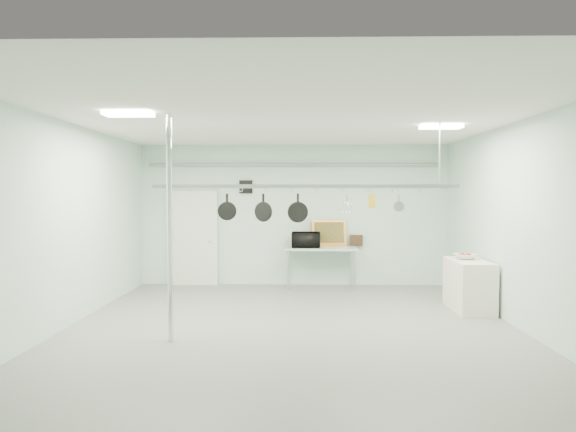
{
  "coord_description": "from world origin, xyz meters",
  "views": [
    {
      "loc": [
        0.11,
        -7.75,
        2.06
      ],
      "look_at": [
        -0.07,
        1.0,
        1.7
      ],
      "focal_mm": 32.0,
      "sensor_mm": 36.0,
      "label": 1
    }
  ],
  "objects_px": {
    "microwave": "(306,240)",
    "skillet_right": "(298,207)",
    "coffee_canister": "(316,244)",
    "fruit_bowl": "(465,257)",
    "chrome_pole": "(170,228)",
    "skillet_left": "(227,206)",
    "skillet_mid": "(263,207)",
    "pot_rack": "(304,184)",
    "side_cabinet": "(469,285)",
    "prep_table": "(321,250)"
  },
  "relations": [
    {
      "from": "microwave",
      "to": "skillet_mid",
      "type": "relative_size",
      "value": 1.47
    },
    {
      "from": "skillet_right",
      "to": "skillet_left",
      "type": "bearing_deg",
      "value": 167.55
    },
    {
      "from": "coffee_canister",
      "to": "pot_rack",
      "type": "bearing_deg",
      "value": -95.22
    },
    {
      "from": "coffee_canister",
      "to": "skillet_left",
      "type": "distance_m",
      "value": 3.58
    },
    {
      "from": "pot_rack",
      "to": "microwave",
      "type": "height_order",
      "value": "pot_rack"
    },
    {
      "from": "microwave",
      "to": "chrome_pole",
      "type": "bearing_deg",
      "value": 67.67
    },
    {
      "from": "pot_rack",
      "to": "skillet_mid",
      "type": "distance_m",
      "value": 0.74
    },
    {
      "from": "pot_rack",
      "to": "chrome_pole",
      "type": "bearing_deg",
      "value": -154.65
    },
    {
      "from": "chrome_pole",
      "to": "pot_rack",
      "type": "bearing_deg",
      "value": 25.35
    },
    {
      "from": "chrome_pole",
      "to": "skillet_mid",
      "type": "height_order",
      "value": "chrome_pole"
    },
    {
      "from": "chrome_pole",
      "to": "skillet_left",
      "type": "xyz_separation_m",
      "value": [
        0.68,
        0.9,
        0.29
      ]
    },
    {
      "from": "side_cabinet",
      "to": "skillet_mid",
      "type": "relative_size",
      "value": 2.86
    },
    {
      "from": "side_cabinet",
      "to": "coffee_canister",
      "type": "xyz_separation_m",
      "value": [
        -2.66,
        2.03,
        0.55
      ]
    },
    {
      "from": "prep_table",
      "to": "skillet_left",
      "type": "bearing_deg",
      "value": -116.13
    },
    {
      "from": "coffee_canister",
      "to": "skillet_left",
      "type": "xyz_separation_m",
      "value": [
        -1.51,
        -3.13,
        0.89
      ]
    },
    {
      "from": "skillet_mid",
      "to": "coffee_canister",
      "type": "bearing_deg",
      "value": 99.76
    },
    {
      "from": "prep_table",
      "to": "fruit_bowl",
      "type": "xyz_separation_m",
      "value": [
        2.52,
        -2.04,
        0.12
      ]
    },
    {
      "from": "pot_rack",
      "to": "fruit_bowl",
      "type": "bearing_deg",
      "value": 23.25
    },
    {
      "from": "pot_rack",
      "to": "skillet_right",
      "type": "distance_m",
      "value": 0.38
    },
    {
      "from": "coffee_canister",
      "to": "skillet_mid",
      "type": "distance_m",
      "value": 3.38
    },
    {
      "from": "microwave",
      "to": "skillet_left",
      "type": "xyz_separation_m",
      "value": [
        -1.29,
        -3.22,
        0.81
      ]
    },
    {
      "from": "skillet_mid",
      "to": "skillet_right",
      "type": "distance_m",
      "value": 0.54
    },
    {
      "from": "fruit_bowl",
      "to": "skillet_left",
      "type": "height_order",
      "value": "skillet_left"
    },
    {
      "from": "side_cabinet",
      "to": "skillet_left",
      "type": "distance_m",
      "value": 4.54
    },
    {
      "from": "microwave",
      "to": "fruit_bowl",
      "type": "distance_m",
      "value": 3.46
    },
    {
      "from": "side_cabinet",
      "to": "microwave",
      "type": "height_order",
      "value": "microwave"
    },
    {
      "from": "side_cabinet",
      "to": "skillet_right",
      "type": "distance_m",
      "value": 3.54
    },
    {
      "from": "chrome_pole",
      "to": "pot_rack",
      "type": "distance_m",
      "value": 2.19
    },
    {
      "from": "microwave",
      "to": "coffee_canister",
      "type": "distance_m",
      "value": 0.24
    },
    {
      "from": "microwave",
      "to": "skillet_right",
      "type": "distance_m",
      "value": 3.32
    },
    {
      "from": "fruit_bowl",
      "to": "skillet_mid",
      "type": "bearing_deg",
      "value": -160.63
    },
    {
      "from": "microwave",
      "to": "prep_table",
      "type": "bearing_deg",
      "value": -163.17
    },
    {
      "from": "coffee_canister",
      "to": "microwave",
      "type": "bearing_deg",
      "value": 156.48
    },
    {
      "from": "microwave",
      "to": "fruit_bowl",
      "type": "xyz_separation_m",
      "value": [
        2.85,
        -1.97,
        -0.13
      ]
    },
    {
      "from": "side_cabinet",
      "to": "skillet_right",
      "type": "height_order",
      "value": "skillet_right"
    },
    {
      "from": "chrome_pole",
      "to": "prep_table",
      "type": "distance_m",
      "value": 4.85
    },
    {
      "from": "pot_rack",
      "to": "fruit_bowl",
      "type": "distance_m",
      "value": 3.43
    },
    {
      "from": "coffee_canister",
      "to": "fruit_bowl",
      "type": "height_order",
      "value": "coffee_canister"
    },
    {
      "from": "skillet_right",
      "to": "coffee_canister",
      "type": "bearing_deg",
      "value": 70.47
    },
    {
      "from": "microwave",
      "to": "fruit_bowl",
      "type": "relative_size",
      "value": 1.56
    },
    {
      "from": "skillet_left",
      "to": "skillet_right",
      "type": "xyz_separation_m",
      "value": [
        1.12,
        0.0,
        -0.02
      ]
    },
    {
      "from": "side_cabinet",
      "to": "pot_rack",
      "type": "height_order",
      "value": "pot_rack"
    },
    {
      "from": "chrome_pole",
      "to": "prep_table",
      "type": "height_order",
      "value": "chrome_pole"
    },
    {
      "from": "pot_rack",
      "to": "microwave",
      "type": "distance_m",
      "value": 3.42
    },
    {
      "from": "pot_rack",
      "to": "skillet_right",
      "type": "height_order",
      "value": "pot_rack"
    },
    {
      "from": "fruit_bowl",
      "to": "chrome_pole",
      "type": "bearing_deg",
      "value": -155.92
    },
    {
      "from": "prep_table",
      "to": "skillet_right",
      "type": "relative_size",
      "value": 3.69
    },
    {
      "from": "chrome_pole",
      "to": "skillet_mid",
      "type": "bearing_deg",
      "value": 35.7
    },
    {
      "from": "side_cabinet",
      "to": "fruit_bowl",
      "type": "relative_size",
      "value": 3.04
    },
    {
      "from": "pot_rack",
      "to": "skillet_left",
      "type": "height_order",
      "value": "pot_rack"
    }
  ]
}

